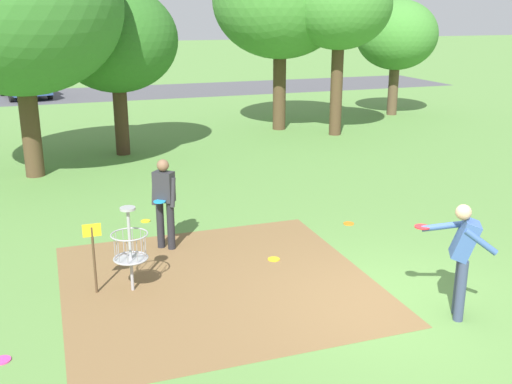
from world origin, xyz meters
TOP-DOWN VIEW (x-y plane):
  - ground_plane at (0.00, 0.00)m, footprint 160.00×160.00m
  - dirt_tee_pad at (-2.38, 1.68)m, footprint 4.91×4.82m
  - disc_golf_basket at (-3.79, 1.87)m, footprint 0.98×0.58m
  - player_foreground_watching at (0.59, -0.56)m, footprint 0.82×0.94m
  - player_throwing at (-2.88, 3.43)m, footprint 0.46×0.45m
  - frisbee_by_tee at (0.96, 3.48)m, footprint 0.22×0.22m
  - frisbee_mid_grass at (-5.60, 0.37)m, footprint 0.22×0.22m
  - frisbee_far_left at (-3.01, 5.03)m, footprint 0.20×0.20m
  - frisbee_far_right at (-1.18, 2.25)m, footprint 0.22×0.22m
  - tree_near_left at (4.87, 12.00)m, footprint 3.53×3.53m
  - tree_near_right at (3.37, 13.63)m, footprint 4.80×4.80m
  - tree_mid_left at (-5.20, 9.65)m, footprint 5.22×5.22m
  - tree_mid_center at (9.06, 15.06)m, footprint 3.32×3.32m
  - tree_far_left at (-2.65, 11.43)m, footprint 3.62×3.62m
  - parking_lot_strip at (0.00, 25.80)m, footprint 36.00×6.00m
  - parked_car_leftmost at (-5.71, 25.63)m, footprint 2.64×4.48m

SIDE VIEW (x-z plane):
  - ground_plane at x=0.00m, z-range 0.00..0.00m
  - parking_lot_strip at x=0.00m, z-range 0.00..0.01m
  - dirt_tee_pad at x=-2.38m, z-range 0.00..0.01m
  - frisbee_by_tee at x=0.96m, z-range 0.00..0.02m
  - frisbee_mid_grass at x=-5.60m, z-range 0.00..0.02m
  - frisbee_far_left at x=-3.01m, z-range 0.00..0.02m
  - frisbee_far_right at x=-1.18m, z-range 0.00..0.02m
  - disc_golf_basket at x=-3.79m, z-range 0.06..1.45m
  - parked_car_leftmost at x=-5.71m, z-range 0.00..1.84m
  - player_throwing at x=-2.88m, z-range 0.11..1.82m
  - player_foreground_watching at x=0.59m, z-range 0.13..1.84m
  - tree_mid_center at x=9.06m, z-range 0.91..5.60m
  - tree_far_left at x=-2.65m, z-range 0.93..5.91m
  - tree_mid_left at x=-5.20m, z-range 1.06..7.65m
  - tree_near_left at x=4.87m, z-range 1.43..7.37m
  - tree_near_right at x=3.37m, z-range 1.26..7.91m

